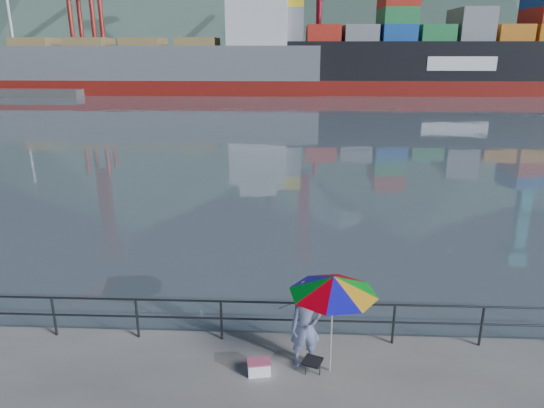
{
  "coord_description": "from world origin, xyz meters",
  "views": [
    {
      "loc": [
        2.61,
        -8.21,
        6.57
      ],
      "look_at": [
        2.01,
        6.0,
        2.0
      ],
      "focal_mm": 32.0,
      "sensor_mm": 36.0,
      "label": 1
    }
  ],
  "objects_px": {
    "fisherman": "(306,327)",
    "beach_umbrella": "(333,285)",
    "cooler_bag": "(259,368)",
    "bulk_carrier": "(165,65)",
    "container_ship": "(462,54)"
  },
  "relations": [
    {
      "from": "beach_umbrella",
      "to": "cooler_bag",
      "type": "xyz_separation_m",
      "value": [
        -1.51,
        -0.15,
        -1.9
      ]
    },
    {
      "from": "fisherman",
      "to": "container_ship",
      "type": "height_order",
      "value": "container_ship"
    },
    {
      "from": "cooler_bag",
      "to": "fisherman",
      "type": "bearing_deg",
      "value": 12.22
    },
    {
      "from": "cooler_bag",
      "to": "bulk_carrier",
      "type": "relative_size",
      "value": 0.01
    },
    {
      "from": "fisherman",
      "to": "beach_umbrella",
      "type": "height_order",
      "value": "beach_umbrella"
    },
    {
      "from": "beach_umbrella",
      "to": "bulk_carrier",
      "type": "relative_size",
      "value": 0.04
    },
    {
      "from": "bulk_carrier",
      "to": "beach_umbrella",
      "type": "bearing_deg",
      "value": -73.18
    },
    {
      "from": "beach_umbrella",
      "to": "bulk_carrier",
      "type": "bearing_deg",
      "value": 106.82
    },
    {
      "from": "beach_umbrella",
      "to": "bulk_carrier",
      "type": "distance_m",
      "value": 72.45
    },
    {
      "from": "fisherman",
      "to": "bulk_carrier",
      "type": "bearing_deg",
      "value": 99.95
    },
    {
      "from": "fisherman",
      "to": "cooler_bag",
      "type": "relative_size",
      "value": 3.83
    },
    {
      "from": "beach_umbrella",
      "to": "fisherman",
      "type": "bearing_deg",
      "value": 154.76
    },
    {
      "from": "beach_umbrella",
      "to": "cooler_bag",
      "type": "bearing_deg",
      "value": -174.25
    },
    {
      "from": "bulk_carrier",
      "to": "container_ship",
      "type": "distance_m",
      "value": 46.38
    },
    {
      "from": "fisherman",
      "to": "beach_umbrella",
      "type": "bearing_deg",
      "value": -31.76
    }
  ]
}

